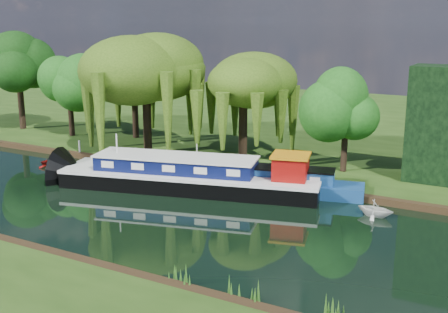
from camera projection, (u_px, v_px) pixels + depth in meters
The scene contains 15 objects.
ground at pixel (105, 202), 36.27m from camera, with size 120.00×120.00×0.00m, color black.
far_bank at pixel (300, 120), 65.09m from camera, with size 120.00×52.00×0.45m, color #223F11.
dutch_barge at pixel (192, 176), 38.69m from camera, with size 18.48×8.47×3.81m.
narrowboat at pixel (265, 182), 38.28m from camera, with size 13.41×5.33×1.94m.
red_dinghy at pixel (60, 167), 44.89m from camera, with size 2.33×3.27×0.68m, color maroon.
white_cruiser at pixel (375, 216), 33.57m from camera, with size 1.87×2.17×1.14m, color silver.
willow_left at pixel (146, 71), 46.23m from camera, with size 7.92×7.92×9.49m.
willow_right at pixel (243, 89), 44.79m from camera, with size 6.30×6.30×7.67m.
tree_far_left at pixel (69, 82), 53.77m from camera, with size 4.74×4.74×7.64m.
tree_far_back at pixel (18, 68), 57.04m from camera, with size 5.32×5.32×8.95m.
tree_far_mid at pixel (134, 77), 52.72m from camera, with size 5.13×5.13×8.40m.
tree_far_right at pixel (346, 111), 40.88m from camera, with size 4.04×4.04×6.61m.
lamppost at pixel (197, 137), 44.38m from camera, with size 0.36×0.36×2.56m.
mooring_posts at pixel (172, 159), 43.42m from camera, with size 19.16×0.16×1.00m.
reeds_near at pixel (110, 257), 26.46m from camera, with size 33.70×1.50×1.10m.
Camera 1 is at (23.53, -26.46, 11.39)m, focal length 45.00 mm.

